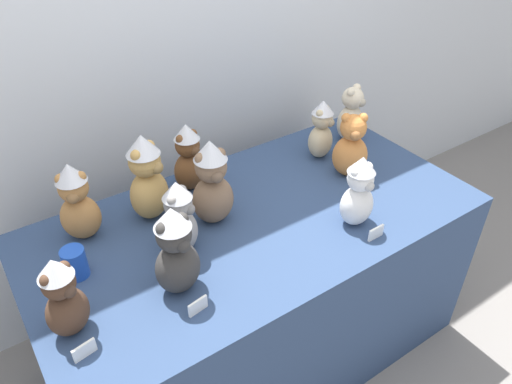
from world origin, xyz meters
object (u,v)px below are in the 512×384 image
(teddy_bear_charcoal, at_px, (176,251))
(party_cup_blue, at_px, (75,263))
(teddy_bear_sand, at_px, (321,130))
(teddy_bear_cocoa, at_px, (63,298))
(teddy_bear_mocha, at_px, (212,183))
(teddy_bear_ginger, at_px, (351,147))
(teddy_bear_ash, at_px, (180,218))
(teddy_bear_honey, at_px, (147,178))
(teddy_bear_chestnut, at_px, (189,158))
(display_table, at_px, (256,288))
(teddy_bear_snow, at_px, (359,192))
(teddy_bear_cream, at_px, (351,115))
(teddy_bear_caramel, at_px, (77,203))

(teddy_bear_charcoal, height_order, party_cup_blue, teddy_bear_charcoal)
(teddy_bear_sand, bearing_deg, teddy_bear_cocoa, 172.35)
(teddy_bear_mocha, distance_m, teddy_bear_ginger, 0.65)
(teddy_bear_ash, bearing_deg, teddy_bear_mocha, -9.00)
(party_cup_blue, bearing_deg, teddy_bear_honey, 24.42)
(teddy_bear_honey, bearing_deg, teddy_bear_chestnut, -10.24)
(teddy_bear_honey, bearing_deg, display_table, -66.91)
(display_table, xyz_separation_m, teddy_bear_ash, (-0.32, -0.00, 0.54))
(teddy_bear_sand, bearing_deg, teddy_bear_mocha, 168.62)
(teddy_bear_charcoal, bearing_deg, teddy_bear_ginger, 4.36)
(teddy_bear_charcoal, distance_m, teddy_bear_snow, 0.71)
(teddy_bear_cream, bearing_deg, teddy_bear_snow, -151.61)
(display_table, xyz_separation_m, teddy_bear_caramel, (-0.59, 0.27, 0.55))
(teddy_bear_cream, distance_m, teddy_bear_chestnut, 0.84)
(teddy_bear_cocoa, xyz_separation_m, teddy_bear_ash, (0.44, 0.13, 0.00))
(display_table, xyz_separation_m, teddy_bear_ginger, (0.50, 0.02, 0.54))
(teddy_bear_sand, xyz_separation_m, teddy_bear_chestnut, (-0.61, 0.11, 0.01))
(teddy_bear_honey, distance_m, teddy_bear_ash, 0.25)
(display_table, xyz_separation_m, teddy_bear_snow, (0.29, -0.24, 0.54))
(teddy_bear_cream, xyz_separation_m, teddy_bear_mocha, (-0.87, -0.18, 0.04))
(teddy_bear_honey, xyz_separation_m, teddy_bear_ash, (0.01, -0.24, -0.03))
(display_table, bearing_deg, teddy_bear_cream, 19.39)
(teddy_bear_charcoal, height_order, teddy_bear_sand, teddy_bear_charcoal)
(teddy_bear_cream, distance_m, party_cup_blue, 1.41)
(display_table, bearing_deg, teddy_bear_cocoa, -169.70)
(teddy_bear_honey, distance_m, teddy_bear_chestnut, 0.23)
(teddy_bear_cocoa, xyz_separation_m, party_cup_blue, (0.08, 0.22, -0.09))
(party_cup_blue, bearing_deg, teddy_bear_sand, 6.22)
(display_table, bearing_deg, teddy_bear_honey, 143.91)
(display_table, height_order, teddy_bear_mocha, teddy_bear_mocha)
(teddy_bear_caramel, height_order, teddy_bear_ginger, teddy_bear_caramel)
(teddy_bear_charcoal, xyz_separation_m, teddy_bear_caramel, (-0.17, 0.43, -0.01))
(display_table, bearing_deg, party_cup_blue, 173.12)
(teddy_bear_cocoa, distance_m, teddy_bear_sand, 1.30)
(display_table, relative_size, teddy_bear_honey, 4.92)
(display_table, distance_m, teddy_bear_snow, 0.66)
(teddy_bear_honey, xyz_separation_m, teddy_bear_charcoal, (-0.09, -0.41, -0.01))
(teddy_bear_mocha, distance_m, teddy_bear_chestnut, 0.25)
(teddy_bear_cocoa, distance_m, party_cup_blue, 0.25)
(teddy_bear_ginger, bearing_deg, teddy_bear_cocoa, -140.23)
(display_table, xyz_separation_m, teddy_bear_cream, (0.72, 0.25, 0.53))
(teddy_bear_caramel, distance_m, party_cup_blue, 0.23)
(party_cup_blue, bearing_deg, teddy_bear_chestnut, 22.98)
(teddy_bear_mocha, bearing_deg, teddy_bear_ginger, 1.81)
(teddy_bear_cream, bearing_deg, teddy_bear_caramel, 158.84)
(teddy_bear_ginger, bearing_deg, display_table, -144.93)
(teddy_bear_mocha, height_order, teddy_bear_ash, teddy_bear_mocha)
(teddy_bear_cocoa, height_order, teddy_bear_ash, teddy_bear_ash)
(teddy_bear_cocoa, distance_m, teddy_bear_ash, 0.46)
(teddy_bear_sand, bearing_deg, teddy_bear_ginger, -111.63)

